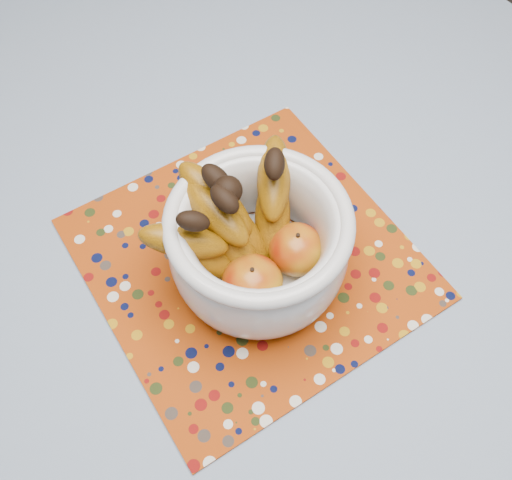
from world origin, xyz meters
TOP-DOWN VIEW (x-y plane):
  - table at (0.00, 0.00)m, footprint 1.20×1.20m
  - tablecloth at (0.00, 0.00)m, footprint 1.32×1.32m
  - placemat at (-0.02, -0.04)m, footprint 0.42×0.42m
  - fruit_bowl at (-0.03, -0.06)m, footprint 0.28×0.24m

SIDE VIEW (x-z plane):
  - table at x=0.00m, z-range 0.30..1.05m
  - tablecloth at x=0.00m, z-range 0.75..0.76m
  - placemat at x=-0.02m, z-range 0.76..0.76m
  - fruit_bowl at x=-0.03m, z-range 0.76..0.93m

